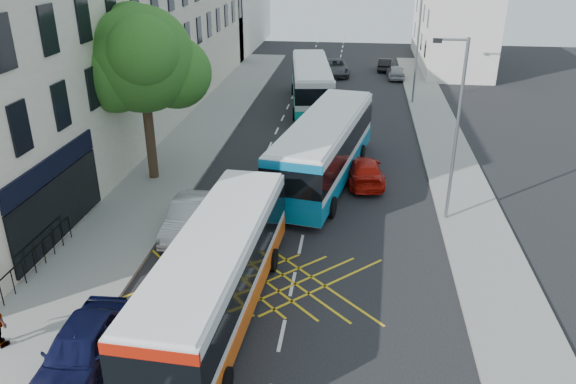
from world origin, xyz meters
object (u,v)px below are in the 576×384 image
(street_tree, at_px, (141,61))
(parked_car_blue, at_px, (81,349))
(distant_car_silver, at_px, (396,72))
(distant_car_dark, at_px, (385,64))
(distant_car_grey, at_px, (335,67))
(lamp_far, at_px, (416,43))
(bus_far, at_px, (311,84))
(parked_car_silver, at_px, (190,217))
(red_hatchback, at_px, (364,171))
(lamp_near, at_px, (455,123))
(bus_mid, at_px, (324,148))
(bus_near, at_px, (217,272))

(street_tree, relative_size, parked_car_blue, 1.94)
(distant_car_silver, xyz_separation_m, distant_car_dark, (-0.82, 3.53, -0.04))
(distant_car_dark, bearing_deg, parked_car_blue, 83.20)
(distant_car_grey, height_order, distant_car_dark, distant_car_grey)
(lamp_far, height_order, distant_car_grey, lamp_far)
(distant_car_silver, distance_m, distant_car_dark, 3.62)
(lamp_far, distance_m, distant_car_silver, 9.52)
(distant_car_grey, bearing_deg, distant_car_silver, -16.03)
(bus_far, xyz_separation_m, distant_car_silver, (6.90, 10.07, -1.09))
(distant_car_silver, relative_size, distant_car_dark, 1.04)
(bus_far, distance_m, parked_car_silver, 21.36)
(street_tree, height_order, red_hatchback, street_tree)
(street_tree, relative_size, parked_car_silver, 1.99)
(street_tree, distance_m, red_hatchback, 12.50)
(street_tree, relative_size, lamp_far, 1.10)
(lamp_near, distance_m, distant_car_dark, 32.42)
(parked_car_silver, distance_m, distant_car_silver, 32.79)
(lamp_near, height_order, red_hatchback, lamp_near)
(lamp_far, xyz_separation_m, parked_car_blue, (-11.80, -31.30, -3.84))
(bus_mid, bearing_deg, lamp_near, -24.54)
(bus_far, bearing_deg, red_hatchback, -81.84)
(bus_far, bearing_deg, lamp_near, -75.00)
(bus_near, bearing_deg, parked_car_blue, -132.87)
(distant_car_silver, bearing_deg, lamp_far, 93.39)
(lamp_near, height_order, distant_car_silver, lamp_near)
(street_tree, height_order, parked_car_blue, street_tree)
(street_tree, distance_m, distant_car_silver, 29.72)
(lamp_far, relative_size, parked_car_blue, 1.76)
(lamp_near, height_order, distant_car_dark, lamp_near)
(parked_car_blue, relative_size, distant_car_grey, 0.88)
(bus_mid, distance_m, distant_car_grey, 25.56)
(lamp_far, bearing_deg, parked_car_blue, -110.65)
(distant_car_grey, bearing_deg, red_hatchback, -90.84)
(red_hatchback, relative_size, distant_car_grey, 0.87)
(parked_car_silver, distance_m, distant_car_dark, 35.93)
(bus_near, distance_m, distant_car_grey, 37.62)
(parked_car_silver, height_order, distant_car_silver, parked_car_silver)
(lamp_near, height_order, parked_car_silver, lamp_near)
(distant_car_silver, bearing_deg, lamp_near, 89.75)
(lamp_near, bearing_deg, bus_near, -136.39)
(bus_far, height_order, red_hatchback, bus_far)
(lamp_near, relative_size, parked_car_blue, 1.76)
(lamp_near, distance_m, distant_car_silver, 28.89)
(parked_car_blue, bearing_deg, distant_car_dark, 74.54)
(lamp_near, xyz_separation_m, red_hatchback, (-3.60, 4.00, -3.97))
(lamp_near, bearing_deg, red_hatchback, 132.02)
(bus_far, xyz_separation_m, parked_car_silver, (-3.41, -21.06, -0.98))
(lamp_near, bearing_deg, parked_car_silver, -167.18)
(street_tree, relative_size, lamp_near, 1.10)
(parked_car_blue, distance_m, distant_car_grey, 41.15)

